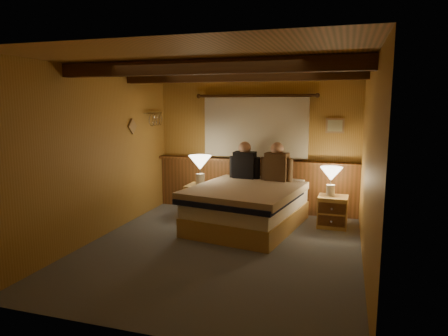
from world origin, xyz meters
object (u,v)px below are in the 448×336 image
at_px(nightstand_left, 202,201).
at_px(duffel_bag, 195,211).
at_px(nightstand_right, 332,212).
at_px(lamp_left, 200,164).
at_px(person_right, 277,165).
at_px(bed, 248,206).
at_px(lamp_right, 331,176).
at_px(person_left, 245,163).

relative_size(nightstand_left, duffel_bag, 1.12).
bearing_deg(nightstand_left, duffel_bag, -101.06).
xyz_separation_m(nightstand_right, duffel_bag, (-2.22, -0.23, -0.11)).
distance_m(lamp_left, person_right, 1.29).
xyz_separation_m(nightstand_left, nightstand_right, (2.17, 0.03, -0.03)).
bearing_deg(person_right, bed, -111.77).
xyz_separation_m(lamp_left, duffel_bag, (-0.03, -0.20, -0.76)).
xyz_separation_m(nightstand_right, lamp_right, (-0.05, 0.05, 0.56)).
height_order(person_left, person_right, person_right).
xyz_separation_m(bed, duffel_bag, (-0.95, 0.18, -0.20)).
bearing_deg(duffel_bag, lamp_left, 93.63).
bearing_deg(nightstand_left, lamp_right, 3.74).
bearing_deg(lamp_right, person_right, 172.02).
relative_size(nightstand_right, lamp_right, 1.09).
xyz_separation_m(nightstand_right, person_right, (-0.92, 0.17, 0.67)).
height_order(bed, person_left, person_left).
height_order(bed, nightstand_left, bed).
xyz_separation_m(person_left, duffel_bag, (-0.74, -0.46, -0.78)).
bearing_deg(nightstand_right, person_right, 171.41).
xyz_separation_m(bed, person_left, (-0.21, 0.64, 0.57)).
bearing_deg(person_left, lamp_right, -5.06).
distance_m(bed, lamp_left, 1.14).
relative_size(person_left, person_right, 0.98).
relative_size(nightstand_right, person_left, 0.75).
bearing_deg(lamp_left, duffel_bag, -98.02).
distance_m(nightstand_right, person_left, 1.64).
xyz_separation_m(bed, person_right, (0.35, 0.58, 0.58)).
bearing_deg(lamp_left, person_right, 9.14).
distance_m(nightstand_left, lamp_right, 2.19).
xyz_separation_m(person_right, duffel_bag, (-1.30, -0.40, -0.78)).
distance_m(lamp_left, duffel_bag, 0.79).
xyz_separation_m(nightstand_left, person_right, (1.25, 0.19, 0.65)).
relative_size(nightstand_left, person_right, 0.82).
height_order(nightstand_left, person_left, person_left).
distance_m(nightstand_left, person_right, 1.42).
height_order(person_left, duffel_bag, person_left).
distance_m(nightstand_left, person_left, 0.98).
relative_size(bed, person_left, 3.30).
bearing_deg(person_right, nightstand_right, -1.19).
bearing_deg(bed, person_left, 118.46).
bearing_deg(person_left, nightstand_right, -6.60).
bearing_deg(nightstand_right, lamp_left, -177.25).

